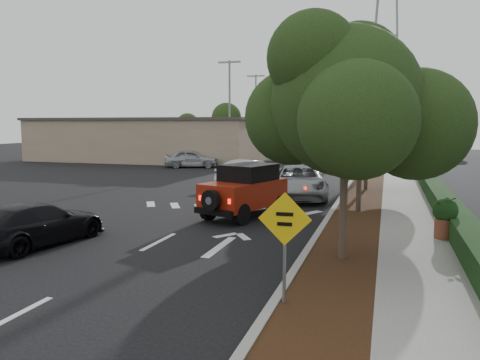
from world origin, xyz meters
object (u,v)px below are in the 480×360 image
at_px(black_suv_oncoming, 37,224).
at_px(silver_suv_ahead, 298,182).
at_px(red_jeep, 247,190).
at_px(speed_hump_sign, 285,233).

bearing_deg(black_suv_oncoming, silver_suv_ahead, -107.93).
bearing_deg(red_jeep, silver_suv_ahead, 97.28).
distance_m(red_jeep, silver_suv_ahead, 5.38).
distance_m(silver_suv_ahead, black_suv_oncoming, 12.73).
bearing_deg(black_suv_oncoming, speed_hump_sign, 171.42).
relative_size(black_suv_oncoming, speed_hump_sign, 2.00).
xyz_separation_m(red_jeep, silver_suv_ahead, (1.05, 5.27, -0.26)).
relative_size(silver_suv_ahead, speed_hump_sign, 2.55).
distance_m(red_jeep, black_suv_oncoming, 7.71).
bearing_deg(red_jeep, black_suv_oncoming, -109.68).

